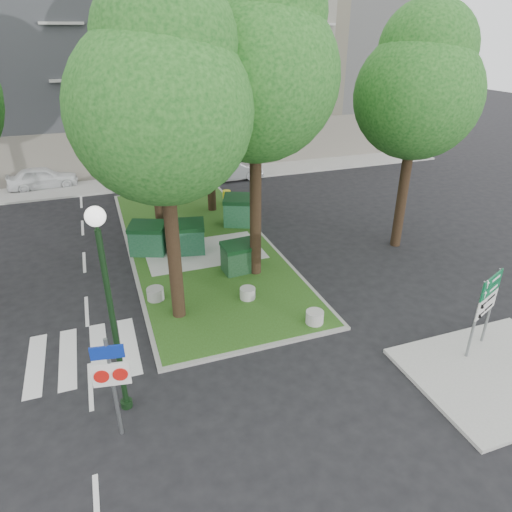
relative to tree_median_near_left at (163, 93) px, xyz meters
name	(u,v)px	position (x,y,z in m)	size (l,w,h in m)	color
ground	(244,351)	(1.41, -2.56, -7.32)	(120.00, 120.00, 0.00)	black
median_island	(199,244)	(1.91, 5.44, -7.26)	(6.00, 16.00, 0.12)	#264915
median_kerb	(199,244)	(1.91, 5.44, -7.27)	(6.30, 16.30, 0.10)	gray
sidewalk_corner	(498,374)	(7.91, -6.06, -7.26)	(5.00, 4.00, 0.12)	#999993
building_sidewalk	(154,181)	(1.41, 15.94, -7.26)	(42.00, 3.00, 0.12)	#999993
zebra_crossing	(114,348)	(-2.34, -1.06, -7.31)	(5.00, 3.00, 0.01)	silver
apartment_building	(127,43)	(1.41, 23.44, 0.68)	(41.00, 12.00, 16.00)	tan
tree_median_near_left	(163,93)	(0.00, 0.00, 0.00)	(5.20, 5.20, 10.53)	black
tree_median_near_right	(257,60)	(3.50, 2.00, 0.67)	(5.60, 5.60, 11.46)	black
tree_median_mid	(149,82)	(0.50, 6.50, -0.34)	(4.80, 4.80, 9.99)	black
tree_median_far	(206,43)	(3.70, 9.50, 1.00)	(5.80, 5.80, 11.93)	black
tree_street_right	(420,83)	(10.50, 2.50, -0.33)	(5.00, 5.00, 10.06)	black
dumpster_a	(148,239)	(-0.36, 5.19, -6.53)	(1.79, 1.55, 1.40)	#0F381F
dumpster_b	(187,237)	(1.24, 4.71, -6.51)	(1.73, 1.37, 1.43)	#13442A
dumpster_c	(239,257)	(2.84, 2.27, -6.60)	(1.41, 1.04, 1.25)	black
dumpster_d	(241,211)	(4.41, 6.91, -6.47)	(1.96, 1.71, 1.52)	#164828
bollard_left	(155,294)	(-0.69, 1.22, -6.98)	(0.61, 0.61, 0.44)	gray
bollard_right	(315,317)	(4.05, -2.06, -6.98)	(0.59, 0.59, 0.42)	#A3A39E
bollard_mid	(248,293)	(2.46, 0.16, -7.00)	(0.56, 0.56, 0.40)	#9E9F9A
litter_bin	(227,197)	(4.61, 10.03, -6.81)	(0.44, 0.44, 0.77)	yellow
street_lamp	(108,292)	(-2.21, -3.68, -3.82)	(0.44, 0.44, 5.57)	black
traffic_sign_pole	(112,375)	(-2.42, -4.56, -5.49)	(0.85, 0.18, 2.84)	slate
directional_sign	(486,301)	(8.05, -4.96, -5.50)	(1.19, 0.54, 2.55)	slate
car_white	(42,177)	(-5.20, 16.94, -6.62)	(1.63, 4.06, 1.38)	white
car_silver	(231,170)	(6.27, 14.70, -6.64)	(1.44, 4.12, 1.36)	#979B9E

